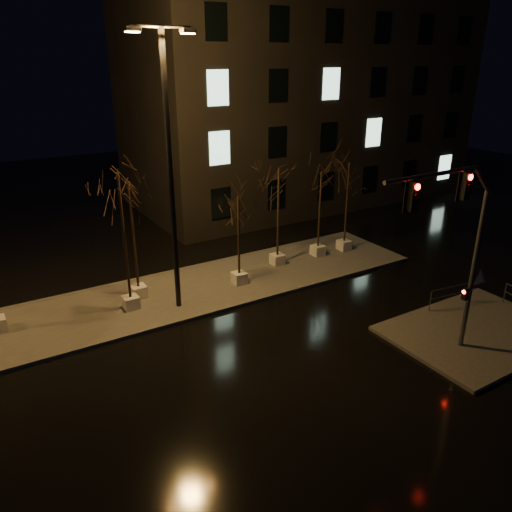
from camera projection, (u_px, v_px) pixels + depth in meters
ground at (274, 345)px, 19.36m from camera, size 90.00×90.00×0.00m
median at (206, 287)px, 24.09m from camera, size 22.00×5.00×0.15m
sidewalk_corner at (476, 332)px, 20.17m from camera, size 7.00×5.00×0.15m
building at (300, 98)px, 37.57m from camera, size 25.00×12.00×15.00m
tree_1 at (121, 205)px, 20.18m from camera, size 1.80×1.80×6.19m
tree_2 at (131, 209)px, 21.37m from camera, size 1.80×1.80×5.54m
tree_3 at (238, 217)px, 23.07m from camera, size 1.80×1.80×4.44m
tree_4 at (279, 191)px, 25.05m from camera, size 1.80×1.80×5.25m
tree_5 at (321, 191)px, 26.40m from camera, size 1.80×1.80×4.81m
tree_6 at (348, 183)px, 27.07m from camera, size 1.80×1.80×5.12m
traffic_signal_mast at (459, 237)px, 16.86m from camera, size 5.75×0.23×7.02m
streetlight_main at (169, 158)px, 19.70m from camera, size 2.84×0.69×11.35m
guard_rail_a at (450, 293)px, 21.86m from camera, size 2.20×0.35×0.96m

